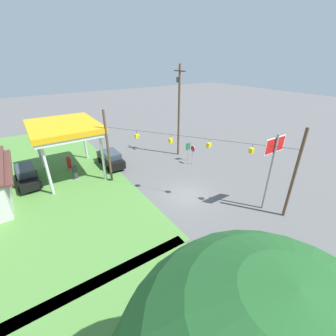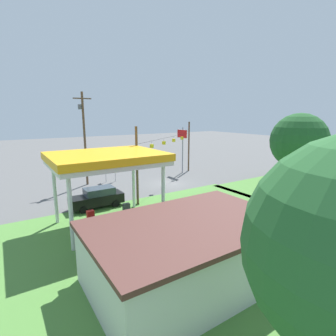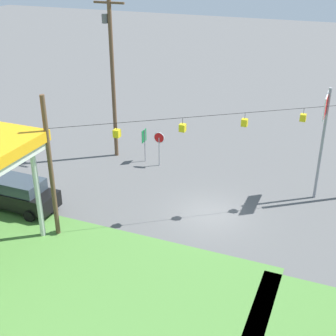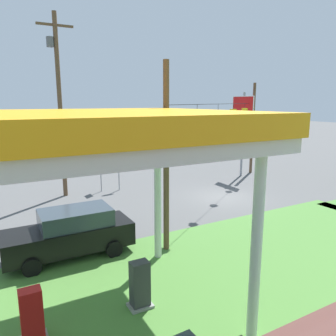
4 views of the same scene
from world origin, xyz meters
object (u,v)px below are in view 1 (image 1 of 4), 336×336
route_sign (188,148)px  utility_pole_main (179,108)px  car_at_pumps_rear (27,175)px  car_at_pumps_front (111,158)px  gas_station_canopy (64,129)px  fuel_pump_near (75,173)px  fuel_pump_far (69,163)px  stop_sign_roadside (193,151)px  stop_sign_overhead (273,156)px

route_sign → utility_pole_main: 5.29m
car_at_pumps_rear → utility_pole_main: 19.08m
car_at_pumps_front → route_sign: (-4.05, -8.94, 0.71)m
gas_station_canopy → fuel_pump_near: (-1.52, -0.00, -4.68)m
fuel_pump_far → stop_sign_roadside: stop_sign_roadside is taller
route_sign → stop_sign_overhead: bearing=175.6°
fuel_pump_far → utility_pole_main: utility_pole_main is taller
fuel_pump_near → utility_pole_main: utility_pole_main is taller
stop_sign_roadside → stop_sign_overhead: bearing=-3.4°
fuel_pump_far → utility_pole_main: (-3.64, -13.63, 5.69)m
car_at_pumps_front → route_sign: size_ratio=2.08×
stop_sign_overhead → car_at_pumps_front: bearing=26.8°
gas_station_canopy → car_at_pumps_rear: 6.32m
gas_station_canopy → car_at_pumps_rear: size_ratio=1.61×
stop_sign_overhead → gas_station_canopy: bearing=37.4°
fuel_pump_near → utility_pole_main: 14.78m
stop_sign_overhead → utility_pole_main: utility_pole_main is taller
stop_sign_roadside → gas_station_canopy: bearing=-113.7°
route_sign → car_at_pumps_rear: bearing=75.2°
route_sign → gas_station_canopy: bearing=71.3°
car_at_pumps_rear → stop_sign_overhead: size_ratio=0.75×
fuel_pump_far → car_at_pumps_rear: size_ratio=0.29×
car_at_pumps_front → route_sign: route_sign is taller
fuel_pump_near → route_sign: 13.82m
car_at_pumps_front → fuel_pump_near: bearing=102.7°
route_sign → fuel_pump_near: bearing=77.3°
fuel_pump_far → stop_sign_roadside: (-7.31, -13.18, 1.10)m
car_at_pumps_rear → stop_sign_overhead: 24.18m
fuel_pump_near → route_sign: route_sign is taller
gas_station_canopy → stop_sign_roadside: bearing=-113.7°
stop_sign_roadside → stop_sign_overhead: (-10.64, 0.64, 3.26)m
car_at_pumps_rear → stop_sign_overhead: bearing=43.3°
car_at_pumps_front → route_sign: 9.84m
car_at_pumps_front → utility_pole_main: bearing=-100.1°
car_at_pumps_front → gas_station_canopy: bearing=83.7°
gas_station_canopy → route_sign: bearing=-108.7°
route_sign → utility_pole_main: bearing=-4.3°
route_sign → utility_pole_main: size_ratio=0.21×
fuel_pump_near → car_at_pumps_front: (1.02, -4.50, 0.28)m
fuel_pump_near → utility_pole_main: bearing=-92.5°
car_at_pumps_rear → route_sign: 18.59m
fuel_pump_near → stop_sign_overhead: 19.97m
gas_station_canopy → fuel_pump_near: bearing=-179.9°
car_at_pumps_front → utility_pole_main: size_ratio=0.43×
stop_sign_overhead → route_sign: stop_sign_overhead is taller
fuel_pump_near → stop_sign_roadside: size_ratio=0.60×
car_at_pumps_rear → stop_sign_roadside: size_ratio=2.09×
fuel_pump_near → fuel_pump_far: 3.03m
route_sign → utility_pole_main: (2.42, -0.18, 4.70)m
car_at_pumps_rear → car_at_pumps_front: bearing=83.1°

